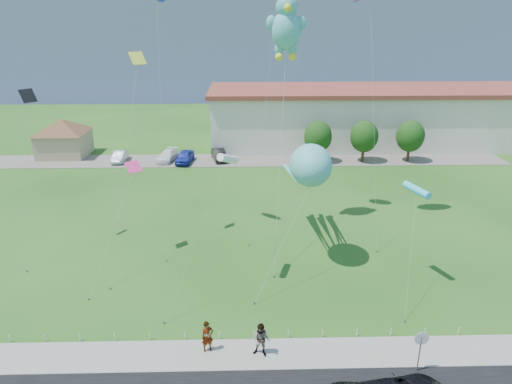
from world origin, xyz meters
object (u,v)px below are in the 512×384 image
warehouse (414,116)px  parked_car_silver (120,156)px  pedestrian_right (262,340)px  parked_car_white (167,156)px  parked_car_black (219,155)px  octopus_kite (308,170)px  pedestrian_left (207,336)px  stop_sign (421,342)px  pavilion (63,134)px  teddy_bear_kite (286,25)px  parked_car_blue (185,157)px

warehouse → parked_car_silver: 42.95m
pedestrian_right → warehouse: bearing=75.6°
warehouse → parked_car_white: (-35.61, -8.97, -3.40)m
pedestrian_right → parked_car_silver: 41.34m
parked_car_white → parked_car_black: bearing=12.2°
warehouse → pedestrian_right: (-24.62, -46.83, -3.05)m
pedestrian_right → octopus_kite: octopus_kite is taller
pedestrian_left → octopus_kite: 14.59m
stop_sign → parked_car_white: size_ratio=0.54×
pavilion → teddy_bear_kite: size_ratio=0.47×
parked_car_blue → parked_car_black: 4.50m
pavilion → parked_car_black: size_ratio=2.10×
pedestrian_left → parked_car_silver: size_ratio=0.46×
stop_sign → teddy_bear_kite: size_ratio=0.13×
octopus_kite → teddy_bear_kite: bearing=101.8°
parked_car_blue → parked_car_silver: bearing=-178.0°
stop_sign → parked_car_black: bearing=107.4°
warehouse → parked_car_black: (-28.82, -8.93, -3.34)m
pedestrian_left → pedestrian_right: (2.96, -0.44, 0.05)m
parked_car_black → warehouse: bearing=4.4°
pavilion → pedestrian_left: 46.24m
parked_car_white → parked_car_black: size_ratio=1.05×
stop_sign → teddy_bear_kite: teddy_bear_kite is taller
octopus_kite → teddy_bear_kite: (-1.29, 6.17, 10.07)m
octopus_kite → teddy_bear_kite: 11.88m
parked_car_silver → parked_car_black: 12.99m
parked_car_white → parked_car_black: 6.79m
octopus_kite → pedestrian_right: bearing=-108.0°
warehouse → teddy_bear_kite: bearing=-127.5°
pavilion → stop_sign: 53.90m
pavilion → pedestrian_left: bearing=-61.0°
pavilion → warehouse: 50.37m
parked_car_silver → octopus_kite: bearing=-50.1°
pavilion → parked_car_silver: pavilion is taller
pedestrian_left → parked_car_silver: bearing=88.7°
parked_car_black → parked_car_white: bearing=167.6°
pedestrian_left → pedestrian_right: 3.00m
stop_sign → parked_car_white: stop_sign is taller
pavilion → teddy_bear_kite: 38.65m
parked_car_white → teddy_bear_kite: size_ratio=0.24×
pedestrian_right → parked_car_black: (-4.20, 37.91, -0.30)m
warehouse → parked_car_blue: bearing=-163.4°
pavilion → warehouse: size_ratio=0.15×
warehouse → parked_car_blue: warehouse is taller
pavilion → stop_sign: size_ratio=3.68×
pavilion → parked_car_black: pavilion is taller
parked_car_black → octopus_kite: size_ratio=0.34×
parked_car_blue → octopus_kite: size_ratio=0.35×
pedestrian_left → parked_car_blue: pedestrian_left is taller
warehouse → pedestrian_left: bearing=-120.7°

